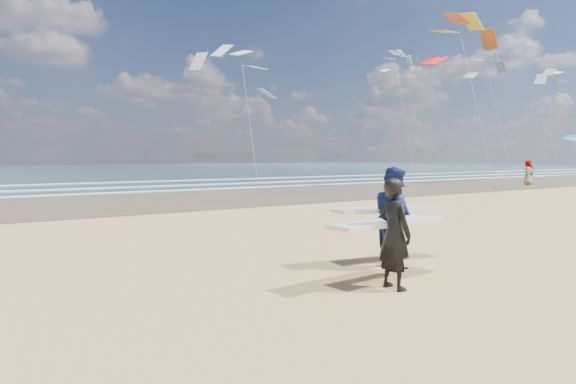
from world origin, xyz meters
TOP-DOWN VIEW (x-y plane):
  - wet_sand_strip at (20.00, 18.00)m, footprint 220.00×12.00m
  - ocean at (20.00, 72.00)m, footprint 220.00×100.00m
  - foam_breakers at (20.00, 28.10)m, footprint 220.00×11.70m
  - surfer_near at (0.29, 0.22)m, footprint 2.23×0.99m
  - surfer_far at (1.41, 1.27)m, footprint 2.26×1.35m
  - beachgoer_0 at (28.88, 14.80)m, footprint 1.00×0.84m
  - beachgoer_1 at (33.08, 17.07)m, footprint 0.96×0.92m
  - kite_0 at (24.66, 16.87)m, footprint 7.72×4.95m
  - kite_1 at (12.84, 26.49)m, footprint 6.89×4.86m
  - kite_2 at (40.20, 25.19)m, footprint 6.29×4.79m
  - kite_4 at (56.84, 26.82)m, footprint 6.82×4.85m
  - kite_5 at (33.62, 31.01)m, footprint 4.59×4.60m

SIDE VIEW (x-z plane):
  - wet_sand_strip at x=20.00m, z-range 0.00..0.01m
  - ocean at x=20.00m, z-range 0.00..0.02m
  - foam_breakers at x=20.00m, z-range 0.02..0.08m
  - beachgoer_1 at x=33.08m, z-range 0.00..1.60m
  - surfer_near at x=0.29m, z-range 0.02..1.72m
  - beachgoer_0 at x=28.88m, z-range 0.00..1.75m
  - surfer_far at x=1.41m, z-range 0.01..1.84m
  - kite_1 at x=12.84m, z-range 0.98..11.82m
  - kite_5 at x=33.62m, z-range 0.21..13.81m
  - kite_2 at x=40.20m, z-range 0.85..14.43m
  - kite_4 at x=56.84m, z-range 1.08..14.57m
  - kite_0 at x=24.66m, z-range 1.46..14.56m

